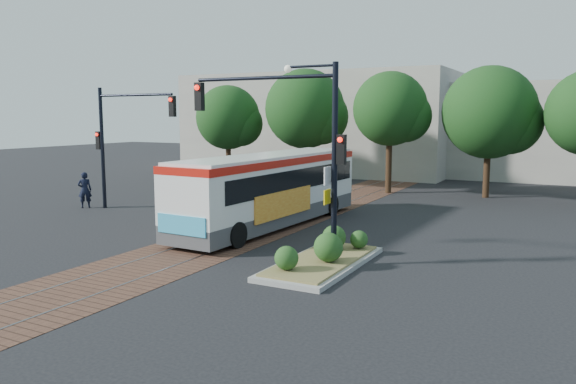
% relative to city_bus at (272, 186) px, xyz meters
% --- Properties ---
extents(ground, '(120.00, 120.00, 0.00)m').
position_rel_city_bus_xyz_m(ground, '(-0.26, -3.88, -1.69)').
color(ground, black).
rests_on(ground, ground).
extents(trackbed, '(3.60, 40.00, 0.02)m').
position_rel_city_bus_xyz_m(trackbed, '(-0.26, 0.12, -1.68)').
color(trackbed, brown).
rests_on(trackbed, ground).
extents(tree_row, '(26.40, 5.60, 7.67)m').
position_rel_city_bus_xyz_m(tree_row, '(0.95, 12.53, 3.16)').
color(tree_row, '#382314').
rests_on(tree_row, ground).
extents(warehouses, '(40.00, 13.00, 8.00)m').
position_rel_city_bus_xyz_m(warehouses, '(-0.78, 24.86, 2.13)').
color(warehouses, '#ADA899').
rests_on(warehouses, ground).
extents(city_bus, '(2.93, 11.42, 3.03)m').
position_rel_city_bus_xyz_m(city_bus, '(0.00, 0.00, 0.00)').
color(city_bus, '#444446').
rests_on(city_bus, ground).
extents(traffic_island, '(2.20, 5.20, 1.13)m').
position_rel_city_bus_xyz_m(traffic_island, '(4.56, -4.78, -1.36)').
color(traffic_island, gray).
rests_on(traffic_island, ground).
extents(signal_pole_main, '(5.49, 0.46, 6.00)m').
position_rel_city_bus_xyz_m(signal_pole_main, '(3.61, -4.69, 2.47)').
color(signal_pole_main, black).
rests_on(signal_pole_main, ground).
extents(signal_pole_left, '(4.99, 0.34, 6.00)m').
position_rel_city_bus_xyz_m(signal_pole_left, '(-8.62, 0.11, 2.18)').
color(signal_pole_left, black).
rests_on(signal_pole_left, ground).
extents(officer, '(0.78, 0.78, 1.82)m').
position_rel_city_bus_xyz_m(officer, '(-10.64, -0.33, -0.77)').
color(officer, black).
rests_on(officer, ground).
extents(parked_car, '(4.77, 2.56, 1.31)m').
position_rel_city_bus_xyz_m(parked_car, '(-6.35, 10.02, -1.03)').
color(parked_car, black).
rests_on(parked_car, ground).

